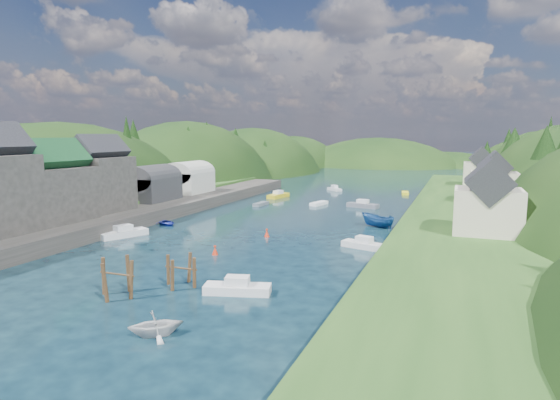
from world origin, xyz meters
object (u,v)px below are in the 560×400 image
at_px(channel_buoy_near, 215,251).
at_px(piling_cluster_far, 181,274).
at_px(piling_cluster_near, 117,281).
at_px(channel_buoy_far, 267,233).

bearing_deg(channel_buoy_near, piling_cluster_far, -76.42).
xyz_separation_m(piling_cluster_near, channel_buoy_far, (2.64, 25.55, -0.86)).
xyz_separation_m(piling_cluster_near, channel_buoy_near, (0.84, 14.91, -0.86)).
bearing_deg(channel_buoy_near, channel_buoy_far, 80.36).
relative_size(piling_cluster_far, channel_buoy_near, 3.05).
xyz_separation_m(channel_buoy_near, channel_buoy_far, (1.81, 10.64, 0.00)).
distance_m(piling_cluster_near, piling_cluster_far, 5.42).
distance_m(piling_cluster_near, channel_buoy_near, 14.96).
height_order(piling_cluster_near, channel_buoy_near, piling_cluster_near).
relative_size(piling_cluster_near, piling_cluster_far, 1.13).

